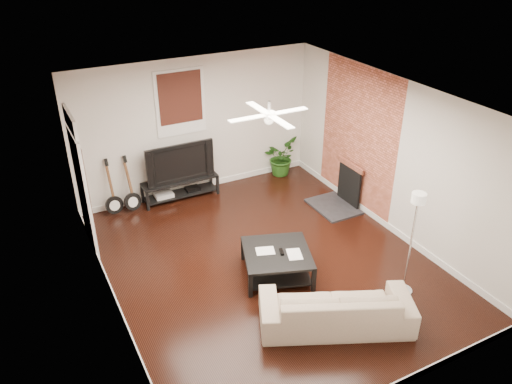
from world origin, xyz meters
The scene contains 14 objects.
room centered at (0.00, 0.00, 1.40)m, with size 5.01×6.01×2.81m.
brick_accent centered at (2.49, 1.00, 1.40)m, with size 0.02×2.20×2.80m, color #A24F34.
fireplace centered at (2.20, 1.00, 0.46)m, with size 0.80×1.10×0.92m, color black.
window_back centered at (-0.30, 2.97, 1.95)m, with size 1.00×0.06×1.30m, color black.
door_left centered at (-2.46, 1.90, 1.25)m, with size 0.08×1.00×2.50m, color white.
tv_stand centered at (-0.50, 2.78, 0.22)m, with size 1.54×0.41×0.43m, color black.
tv centered at (-0.50, 2.80, 0.83)m, with size 1.38×0.18×0.80m, color black.
coffee_table centered at (-0.01, -0.34, 0.22)m, with size 1.04×1.04×0.44m, color black.
sofa centered at (0.15, -1.71, 0.31)m, with size 2.12×0.83×0.62m, color tan.
floor_lamp centered at (1.50, -1.61, 0.86)m, with size 0.28×0.28×1.73m, color silver, non-canonical shape.
potted_plant centered at (1.87, 2.82, 0.41)m, with size 0.74×0.65×0.83m, color #215016.
guitar_left centered at (-1.86, 2.75, 0.56)m, with size 0.35×0.25×1.13m, color black, non-canonical shape.
guitar_right centered at (-1.51, 2.72, 0.56)m, with size 0.35×0.25×1.13m, color black, non-canonical shape.
ceiling_fan centered at (0.00, 0.00, 2.60)m, with size 1.24×1.24×0.32m, color white, non-canonical shape.
Camera 1 is at (-3.35, -6.01, 5.06)m, focal length 35.51 mm.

